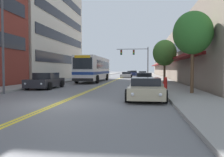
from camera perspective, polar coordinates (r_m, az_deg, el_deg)
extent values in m
plane|color=slate|center=(47.27, 2.82, 0.37)|extent=(240.00, 240.00, 0.00)
cube|color=gray|center=(48.36, -5.41, 0.50)|extent=(2.90, 106.00, 0.14)
cube|color=gray|center=(47.18, 11.26, 0.42)|extent=(2.90, 106.00, 0.14)
cube|color=yellow|center=(47.28, 2.70, 0.38)|extent=(0.14, 106.00, 0.01)
cube|color=yellow|center=(47.26, 2.94, 0.38)|extent=(0.14, 106.00, 0.01)
cube|color=beige|center=(40.75, -20.77, 16.59)|extent=(12.00, 21.56, 23.54)
cube|color=black|center=(37.04, -12.31, 4.96)|extent=(0.08, 19.84, 1.40)
cube|color=black|center=(37.35, -12.36, 10.12)|extent=(0.08, 19.84, 1.40)
cube|color=black|center=(37.95, -12.40, 15.16)|extent=(0.08, 19.84, 1.40)
cube|color=gray|center=(47.88, 18.14, 4.70)|extent=(8.00, 68.00, 7.38)
cube|color=maroon|center=(47.25, 12.68, 3.84)|extent=(1.10, 61.20, 0.24)
cube|color=black|center=(47.37, 13.32, 5.85)|extent=(0.08, 61.20, 1.40)
cube|color=silver|center=(30.11, -4.71, 2.67)|extent=(2.46, 11.89, 2.94)
cube|color=navy|center=(30.11, -4.70, 1.55)|extent=(2.48, 11.91, 0.32)
cube|color=black|center=(30.70, -4.47, 3.55)|extent=(2.49, 9.27, 1.06)
cube|color=black|center=(24.33, -7.75, 3.97)|extent=(2.21, 0.04, 1.29)
cube|color=yellow|center=(24.35, -7.77, 5.70)|extent=(1.77, 0.06, 0.28)
cube|color=black|center=(24.33, -7.74, -0.32)|extent=(2.41, 0.08, 0.32)
cylinder|color=black|center=(26.54, -9.24, -0.17)|extent=(0.30, 1.00, 1.00)
cylinder|color=black|center=(25.92, -3.91, -0.20)|extent=(0.30, 1.00, 1.00)
cylinder|color=black|center=(33.60, -5.59, 0.39)|extent=(0.30, 1.00, 1.00)
cylinder|color=black|center=(33.11, -1.35, 0.37)|extent=(0.30, 1.00, 1.00)
cube|color=#232328|center=(20.11, -16.99, -1.01)|extent=(1.92, 4.38, 0.68)
cube|color=black|center=(20.24, -16.80, 0.72)|extent=(1.65, 1.93, 0.52)
cylinder|color=black|center=(19.35, -21.32, -1.77)|extent=(0.22, 0.65, 0.65)
cylinder|color=black|center=(18.48, -15.98, -1.89)|extent=(0.22, 0.65, 0.65)
cylinder|color=black|center=(21.76, -17.84, -1.28)|extent=(0.22, 0.65, 0.65)
cylinder|color=black|center=(20.99, -12.99, -1.36)|extent=(0.22, 0.65, 0.65)
sphere|color=silver|center=(18.45, -21.77, -1.27)|extent=(0.16, 0.16, 0.16)
sphere|color=silver|center=(17.82, -18.00, -1.33)|extent=(0.16, 0.16, 0.16)
cube|color=red|center=(22.39, -16.24, -0.57)|extent=(0.18, 0.04, 0.10)
cube|color=red|center=(21.87, -12.93, -0.60)|extent=(0.18, 0.04, 0.10)
cube|color=#BCAD89|center=(12.38, 8.76, -3.17)|extent=(1.83, 4.18, 0.60)
cube|color=black|center=(12.50, 8.76, -0.77)|extent=(1.57, 1.84, 0.43)
cylinder|color=black|center=(11.12, 4.02, -4.53)|extent=(0.22, 0.68, 0.68)
cylinder|color=black|center=(11.16, 13.70, -4.57)|extent=(0.22, 0.68, 0.68)
cylinder|color=black|center=(13.70, 4.73, -3.22)|extent=(0.22, 0.68, 0.68)
cylinder|color=black|center=(13.73, 12.58, -3.26)|extent=(0.22, 0.68, 0.68)
sphere|color=silver|center=(10.28, 5.38, -4.12)|extent=(0.16, 0.16, 0.16)
sphere|color=silver|center=(10.31, 12.53, -4.15)|extent=(0.16, 0.16, 0.16)
cube|color=red|center=(14.47, 6.00, -2.23)|extent=(0.18, 0.04, 0.10)
cube|color=red|center=(14.49, 11.22, -2.26)|extent=(0.18, 0.04, 0.10)
cube|color=#38383D|center=(49.68, 7.97, 1.01)|extent=(1.92, 4.64, 0.59)
cube|color=black|center=(49.85, 7.97, 1.62)|extent=(1.65, 2.04, 0.47)
cylinder|color=black|center=(48.25, 6.81, 0.80)|extent=(0.22, 0.67, 0.67)
cylinder|color=black|center=(48.26, 9.14, 0.79)|extent=(0.22, 0.67, 0.67)
cylinder|color=black|center=(51.13, 6.87, 0.89)|extent=(0.22, 0.67, 0.67)
cylinder|color=black|center=(51.13, 9.06, 0.88)|extent=(0.22, 0.67, 0.67)
sphere|color=silver|center=(47.34, 7.17, 0.98)|extent=(0.16, 0.16, 0.16)
sphere|color=silver|center=(47.34, 8.79, 0.97)|extent=(0.16, 0.16, 0.16)
cube|color=red|center=(52.01, 7.20, 1.11)|extent=(0.18, 0.04, 0.10)
cube|color=red|center=(52.01, 8.72, 1.10)|extent=(0.18, 0.04, 0.10)
cube|color=black|center=(23.40, 8.43, -0.41)|extent=(1.73, 4.55, 0.72)
cube|color=black|center=(23.56, 8.43, 0.98)|extent=(1.49, 2.00, 0.41)
cylinder|color=black|center=(22.01, 6.15, -1.14)|extent=(0.22, 0.65, 0.65)
cylinder|color=black|center=(22.03, 10.78, -1.16)|extent=(0.22, 0.65, 0.65)
cylinder|color=black|center=(24.83, 6.33, -0.74)|extent=(0.22, 0.65, 0.65)
cylinder|color=black|center=(24.85, 10.43, -0.76)|extent=(0.22, 0.65, 0.65)
sphere|color=silver|center=(21.11, 6.85, -0.61)|extent=(0.16, 0.16, 0.16)
sphere|color=silver|center=(21.12, 10.14, -0.63)|extent=(0.16, 0.16, 0.16)
cube|color=red|center=(25.68, 6.97, -0.07)|extent=(0.18, 0.04, 0.10)
cube|color=red|center=(25.70, 9.76, -0.09)|extent=(0.18, 0.04, 0.10)
cube|color=#B7B7BC|center=(44.20, 3.80, 0.82)|extent=(1.95, 4.51, 0.56)
cube|color=black|center=(44.37, 3.82, 1.46)|extent=(1.68, 1.99, 0.42)
cylinder|color=black|center=(42.89, 2.34, 0.60)|extent=(0.22, 0.64, 0.64)
cylinder|color=black|center=(42.75, 5.00, 0.58)|extent=(0.22, 0.64, 0.64)
cylinder|color=black|center=(45.68, 2.67, 0.71)|extent=(0.22, 0.64, 0.64)
cylinder|color=black|center=(45.54, 5.17, 0.69)|extent=(0.22, 0.64, 0.64)
sphere|color=silver|center=(41.98, 2.65, 0.78)|extent=(0.16, 0.16, 0.16)
sphere|color=silver|center=(41.89, 4.51, 0.77)|extent=(0.16, 0.16, 0.16)
cube|color=red|center=(46.51, 3.13, 0.94)|extent=(0.18, 0.04, 0.10)
cube|color=red|center=(46.42, 4.86, 0.93)|extent=(0.18, 0.04, 0.10)
cube|color=#19234C|center=(54.39, 5.67, 1.21)|extent=(1.79, 4.79, 0.74)
cube|color=black|center=(54.57, 5.68, 1.84)|extent=(1.54, 2.11, 0.46)
cylinder|color=black|center=(52.95, 4.62, 0.93)|extent=(0.22, 0.64, 0.64)
cylinder|color=black|center=(52.88, 6.61, 0.92)|extent=(0.22, 0.64, 0.64)
cylinder|color=black|center=(55.92, 4.79, 1.01)|extent=(0.22, 0.64, 0.64)
cylinder|color=black|center=(55.85, 6.67, 1.00)|extent=(0.22, 0.64, 0.64)
sphere|color=silver|center=(52.00, 4.89, 1.19)|extent=(0.16, 0.16, 0.16)
sphere|color=silver|center=(51.95, 6.27, 1.19)|extent=(0.16, 0.16, 0.16)
cube|color=red|center=(56.82, 5.11, 1.30)|extent=(0.18, 0.04, 0.10)
cube|color=red|center=(56.77, 6.41, 1.29)|extent=(0.18, 0.04, 0.10)
cube|color=white|center=(66.84, 4.74, 1.36)|extent=(1.86, 4.16, 0.57)
cube|color=black|center=(67.00, 4.75, 1.80)|extent=(1.60, 1.83, 0.44)
cylinder|color=black|center=(65.61, 3.85, 1.22)|extent=(0.22, 0.63, 0.63)
cylinder|color=black|center=(65.51, 5.52, 1.21)|extent=(0.22, 0.63, 0.63)
cylinder|color=black|center=(68.19, 4.00, 1.26)|extent=(0.22, 0.63, 0.63)
cylinder|color=black|center=(68.09, 5.60, 1.26)|extent=(0.22, 0.63, 0.63)
sphere|color=silver|center=(64.78, 4.07, 1.36)|extent=(0.16, 0.16, 0.16)
sphere|color=silver|center=(64.71, 5.22, 1.35)|extent=(0.16, 0.16, 0.16)
cube|color=red|center=(68.97, 4.28, 1.42)|extent=(0.18, 0.04, 0.10)
cube|color=red|center=(68.90, 5.39, 1.41)|extent=(0.18, 0.04, 0.10)
cylinder|color=#47474C|center=(41.05, 9.36, 4.09)|extent=(0.18, 0.18, 5.81)
cylinder|color=#47474C|center=(41.23, 5.29, 7.67)|extent=(5.84, 0.11, 0.11)
cube|color=black|center=(41.17, 5.70, 6.83)|extent=(0.34, 0.26, 0.92)
sphere|color=red|center=(41.03, 5.69, 7.24)|extent=(0.18, 0.18, 0.18)
sphere|color=yellow|center=(41.01, 5.69, 6.85)|extent=(0.18, 0.18, 0.18)
sphere|color=green|center=(40.99, 5.69, 6.47)|extent=(0.18, 0.18, 0.18)
cylinder|color=black|center=(41.21, 5.70, 7.57)|extent=(0.02, 0.02, 0.14)
cube|color=black|center=(41.32, 2.44, 6.83)|extent=(0.34, 0.26, 0.92)
sphere|color=red|center=(41.18, 2.41, 7.23)|extent=(0.18, 0.18, 0.18)
sphere|color=yellow|center=(41.16, 2.41, 6.85)|extent=(0.18, 0.18, 0.18)
sphere|color=green|center=(41.14, 2.41, 6.46)|extent=(0.18, 0.18, 0.18)
cylinder|color=black|center=(41.36, 2.44, 7.56)|extent=(0.02, 0.02, 0.14)
cylinder|color=#47474C|center=(16.87, -26.68, 11.38)|extent=(0.16, 0.16, 8.77)
cylinder|color=brown|center=(15.08, 20.20, 1.78)|extent=(0.22, 0.22, 2.82)
ellipsoid|color=#2D6B28|center=(15.26, 20.34, 11.12)|extent=(2.51, 2.51, 2.76)
cylinder|color=brown|center=(26.57, 13.54, 1.52)|extent=(0.25, 0.25, 2.30)
ellipsoid|color=#42752D|center=(26.63, 13.59, 6.54)|extent=(2.78, 2.78, 3.06)
cylinder|color=red|center=(17.78, 13.82, -1.38)|extent=(0.26, 0.26, 0.76)
sphere|color=red|center=(17.76, 13.84, 0.05)|extent=(0.23, 0.23, 0.23)
cylinder|color=red|center=(17.76, 13.28, -1.11)|extent=(0.08, 0.12, 0.12)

